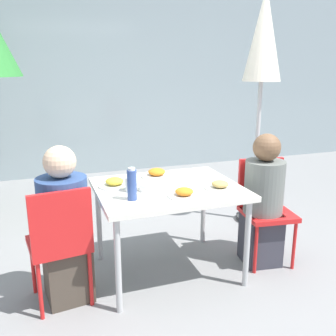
# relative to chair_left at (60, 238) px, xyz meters

# --- Properties ---
(ground_plane) EXTENTS (24.00, 24.00, 0.00)m
(ground_plane) POSITION_rel_chair_left_xyz_m (0.84, 0.19, -0.52)
(ground_plane) COLOR gray
(building_facade) EXTENTS (10.00, 0.20, 3.00)m
(building_facade) POSITION_rel_chair_left_xyz_m (0.84, 3.51, 0.98)
(building_facade) COLOR #89999E
(building_facade) RESTS_ON ground
(dining_table) EXTENTS (1.11, 0.91, 0.74)m
(dining_table) POSITION_rel_chair_left_xyz_m (0.84, 0.19, 0.15)
(dining_table) COLOR silver
(dining_table) RESTS_ON ground
(chair_left) EXTENTS (0.45, 0.45, 0.88)m
(chair_left) POSITION_rel_chair_left_xyz_m (0.00, 0.00, 0.00)
(chair_left) COLOR red
(chair_left) RESTS_ON ground
(person_left) EXTENTS (0.35, 0.35, 1.14)m
(person_left) POSITION_rel_chair_left_xyz_m (0.04, 0.09, 0.02)
(person_left) COLOR #473D33
(person_left) RESTS_ON ground
(chair_right) EXTENTS (0.45, 0.45, 0.88)m
(chair_right) POSITION_rel_chair_left_xyz_m (1.71, 0.15, 0.00)
(chair_right) COLOR red
(chair_right) RESTS_ON ground
(person_right) EXTENTS (0.33, 0.33, 1.13)m
(person_right) POSITION_rel_chair_left_xyz_m (1.65, 0.08, 0.02)
(person_right) COLOR #383842
(person_right) RESTS_ON ground
(closed_umbrella) EXTENTS (0.38, 0.38, 2.40)m
(closed_umbrella) POSITION_rel_chair_left_xyz_m (2.09, 0.91, 1.32)
(closed_umbrella) COLOR #333333
(closed_umbrella) RESTS_ON ground
(plate_0) EXTENTS (0.26, 0.26, 0.07)m
(plate_0) POSITION_rel_chair_left_xyz_m (0.85, 0.48, 0.25)
(plate_0) COLOR white
(plate_0) RESTS_ON dining_table
(plate_1) EXTENTS (0.23, 0.23, 0.07)m
(plate_1) POSITION_rel_chair_left_xyz_m (1.20, 0.00, 0.24)
(plate_1) COLOR white
(plate_1) RESTS_ON dining_table
(plate_2) EXTENTS (0.24, 0.24, 0.07)m
(plate_2) POSITION_rel_chair_left_xyz_m (0.87, -0.08, 0.24)
(plate_2) COLOR white
(plate_2) RESTS_ON dining_table
(plate_3) EXTENTS (0.26, 0.26, 0.07)m
(plate_3) POSITION_rel_chair_left_xyz_m (0.45, 0.33, 0.24)
(plate_3) COLOR white
(plate_3) RESTS_ON dining_table
(bottle) EXTENTS (0.07, 0.07, 0.23)m
(bottle) POSITION_rel_chair_left_xyz_m (0.51, -0.01, 0.33)
(bottle) COLOR #334C8E
(bottle) RESTS_ON dining_table
(drinking_cup) EXTENTS (0.08, 0.08, 0.11)m
(drinking_cup) POSITION_rel_chair_left_xyz_m (0.54, 0.17, 0.27)
(drinking_cup) COLOR silver
(drinking_cup) RESTS_ON dining_table
(salad_bowl) EXTENTS (0.17, 0.17, 0.06)m
(salad_bowl) POSITION_rel_chair_left_xyz_m (0.69, 0.15, 0.25)
(salad_bowl) COLOR white
(salad_bowl) RESTS_ON dining_table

